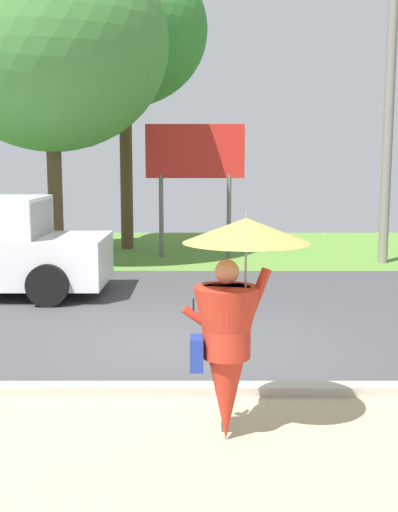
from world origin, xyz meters
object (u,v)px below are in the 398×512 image
at_px(monk_pedestrian, 232,319).
at_px(utility_pole, 389,107).
at_px(tree_right_mid, 50,43).
at_px(tree_left_far, 124,30).
at_px(roadside_billboard, 195,161).

bearing_deg(monk_pedestrian, utility_pole, 76.11).
bearing_deg(utility_pole, tree_right_mid, -179.05).
relative_size(monk_pedestrian, tree_left_far, 0.26).
xyz_separation_m(monk_pedestrian, tree_left_far, (-2.40, 13.14, 5.01)).
height_order(utility_pole, roadside_billboard, utility_pole).
xyz_separation_m(roadside_billboard, tree_right_mid, (-3.45, -1.14, 2.79)).
relative_size(utility_pole, tree_right_mid, 0.93).
bearing_deg(tree_left_far, tree_right_mid, -116.99).
distance_m(monk_pedestrian, tree_left_far, 14.26).
xyz_separation_m(utility_pole, tree_left_far, (-6.75, 2.71, 2.32)).
distance_m(monk_pedestrian, tree_right_mid, 11.76).
bearing_deg(roadside_billboard, monk_pedestrian, -87.99).
bearing_deg(roadside_billboard, utility_pole, -11.95).
height_order(roadside_billboard, tree_right_mid, tree_right_mid).
height_order(monk_pedestrian, utility_pole, utility_pole).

